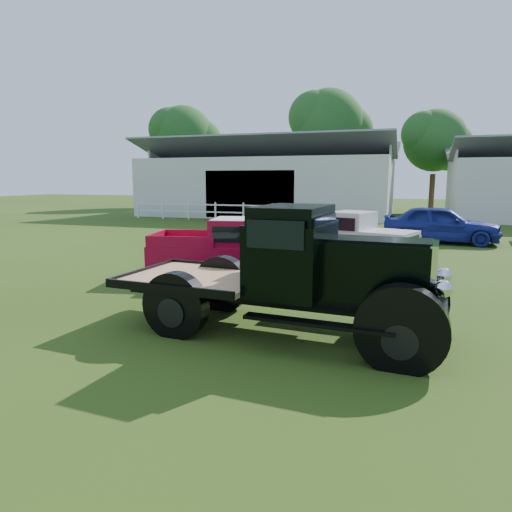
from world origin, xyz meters
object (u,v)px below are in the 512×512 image
(red_pickup, at_px, (233,248))
(misc_car_blue, at_px, (441,224))
(vintage_flatbed, at_px, (286,271))
(white_pickup, at_px, (348,237))

(red_pickup, xyz_separation_m, misc_car_blue, (5.84, 9.51, -0.03))
(vintage_flatbed, bearing_deg, misc_car_blue, 80.08)
(vintage_flatbed, relative_size, white_pickup, 1.29)
(red_pickup, relative_size, white_pickup, 1.04)
(vintage_flatbed, height_order, red_pickup, vintage_flatbed)
(red_pickup, height_order, white_pickup, red_pickup)
(white_pickup, bearing_deg, red_pickup, -107.06)
(misc_car_blue, bearing_deg, vintage_flatbed, 170.22)
(vintage_flatbed, bearing_deg, white_pickup, 92.97)
(white_pickup, xyz_separation_m, misc_car_blue, (3.18, 5.82, -0.00))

